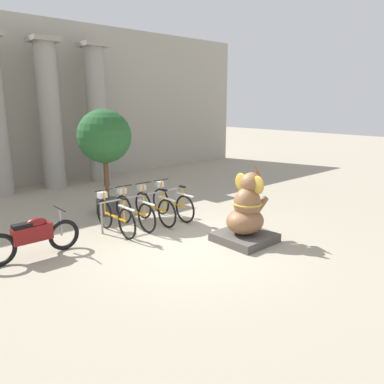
{
  "coord_description": "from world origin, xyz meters",
  "views": [
    {
      "loc": [
        -5.17,
        -5.71,
        3.04
      ],
      "look_at": [
        0.45,
        0.6,
        1.0
      ],
      "focal_mm": 35.0,
      "sensor_mm": 36.0,
      "label": 1
    }
  ],
  "objects_px": {
    "bicycle_3": "(172,203)",
    "bicycle_2": "(154,207)",
    "bicycle_1": "(134,211)",
    "person_pedestrian": "(105,157)",
    "elephant_statue": "(247,215)",
    "bicycle_0": "(114,216)",
    "motorcycle": "(33,236)",
    "potted_tree": "(105,140)"
  },
  "relations": [
    {
      "from": "bicycle_3",
      "to": "bicycle_2",
      "type": "bearing_deg",
      "value": 179.87
    },
    {
      "from": "potted_tree",
      "to": "bicycle_0",
      "type": "bearing_deg",
      "value": -114.16
    },
    {
      "from": "bicycle_0",
      "to": "bicycle_1",
      "type": "height_order",
      "value": "same"
    },
    {
      "from": "bicycle_0",
      "to": "potted_tree",
      "type": "relative_size",
      "value": 0.61
    },
    {
      "from": "bicycle_1",
      "to": "bicycle_3",
      "type": "height_order",
      "value": "same"
    },
    {
      "from": "bicycle_1",
      "to": "bicycle_3",
      "type": "xyz_separation_m",
      "value": [
        1.18,
        -0.02,
        0.0
      ]
    },
    {
      "from": "bicycle_3",
      "to": "person_pedestrian",
      "type": "relative_size",
      "value": 0.97
    },
    {
      "from": "bicycle_0",
      "to": "bicycle_2",
      "type": "relative_size",
      "value": 1.0
    },
    {
      "from": "potted_tree",
      "to": "bicycle_1",
      "type": "bearing_deg",
      "value": -94.09
    },
    {
      "from": "elephant_statue",
      "to": "motorcycle",
      "type": "distance_m",
      "value": 4.46
    },
    {
      "from": "motorcycle",
      "to": "person_pedestrian",
      "type": "distance_m",
      "value": 6.63
    },
    {
      "from": "bicycle_2",
      "to": "bicycle_3",
      "type": "xyz_separation_m",
      "value": [
        0.59,
        -0.0,
        0.0
      ]
    },
    {
      "from": "bicycle_0",
      "to": "bicycle_1",
      "type": "relative_size",
      "value": 1.0
    },
    {
      "from": "potted_tree",
      "to": "elephant_statue",
      "type": "bearing_deg",
      "value": -72.61
    },
    {
      "from": "bicycle_3",
      "to": "motorcycle",
      "type": "distance_m",
      "value": 3.71
    },
    {
      "from": "bicycle_2",
      "to": "motorcycle",
      "type": "distance_m",
      "value": 3.13
    },
    {
      "from": "bicycle_0",
      "to": "bicycle_1",
      "type": "bearing_deg",
      "value": 6.29
    },
    {
      "from": "bicycle_1",
      "to": "potted_tree",
      "type": "xyz_separation_m",
      "value": [
        0.11,
        1.48,
        1.62
      ]
    },
    {
      "from": "elephant_statue",
      "to": "motorcycle",
      "type": "relative_size",
      "value": 0.94
    },
    {
      "from": "bicycle_2",
      "to": "potted_tree",
      "type": "height_order",
      "value": "potted_tree"
    },
    {
      "from": "motorcycle",
      "to": "potted_tree",
      "type": "height_order",
      "value": "potted_tree"
    },
    {
      "from": "elephant_statue",
      "to": "bicycle_1",
      "type": "bearing_deg",
      "value": 118.57
    },
    {
      "from": "bicycle_0",
      "to": "potted_tree",
      "type": "bearing_deg",
      "value": 65.84
    },
    {
      "from": "bicycle_2",
      "to": "person_pedestrian",
      "type": "bearing_deg",
      "value": 75.03
    },
    {
      "from": "elephant_statue",
      "to": "motorcycle",
      "type": "height_order",
      "value": "elephant_statue"
    },
    {
      "from": "motorcycle",
      "to": "potted_tree",
      "type": "bearing_deg",
      "value": 33.42
    },
    {
      "from": "bicycle_0",
      "to": "bicycle_2",
      "type": "xyz_separation_m",
      "value": [
        1.18,
        0.04,
        0.0
      ]
    },
    {
      "from": "bicycle_3",
      "to": "potted_tree",
      "type": "height_order",
      "value": "potted_tree"
    },
    {
      "from": "potted_tree",
      "to": "bicycle_2",
      "type": "bearing_deg",
      "value": -72.22
    },
    {
      "from": "bicycle_0",
      "to": "motorcycle",
      "type": "relative_size",
      "value": 0.91
    },
    {
      "from": "bicycle_0",
      "to": "potted_tree",
      "type": "height_order",
      "value": "potted_tree"
    },
    {
      "from": "person_pedestrian",
      "to": "potted_tree",
      "type": "xyz_separation_m",
      "value": [
        -1.74,
        -3.2,
        0.94
      ]
    },
    {
      "from": "bicycle_3",
      "to": "person_pedestrian",
      "type": "distance_m",
      "value": 4.8
    },
    {
      "from": "bicycle_3",
      "to": "elephant_statue",
      "type": "distance_m",
      "value": 2.46
    },
    {
      "from": "bicycle_0",
      "to": "bicycle_3",
      "type": "bearing_deg",
      "value": 1.42
    },
    {
      "from": "bicycle_2",
      "to": "elephant_statue",
      "type": "height_order",
      "value": "elephant_statue"
    },
    {
      "from": "bicycle_3",
      "to": "elephant_statue",
      "type": "bearing_deg",
      "value": -86.09
    },
    {
      "from": "bicycle_1",
      "to": "bicycle_3",
      "type": "distance_m",
      "value": 1.18
    },
    {
      "from": "potted_tree",
      "to": "bicycle_3",
      "type": "bearing_deg",
      "value": -54.57
    },
    {
      "from": "bicycle_1",
      "to": "person_pedestrian",
      "type": "xyz_separation_m",
      "value": [
        1.84,
        4.68,
        0.68
      ]
    },
    {
      "from": "bicycle_1",
      "to": "potted_tree",
      "type": "bearing_deg",
      "value": 85.91
    },
    {
      "from": "bicycle_2",
      "to": "person_pedestrian",
      "type": "relative_size",
      "value": 0.97
    }
  ]
}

